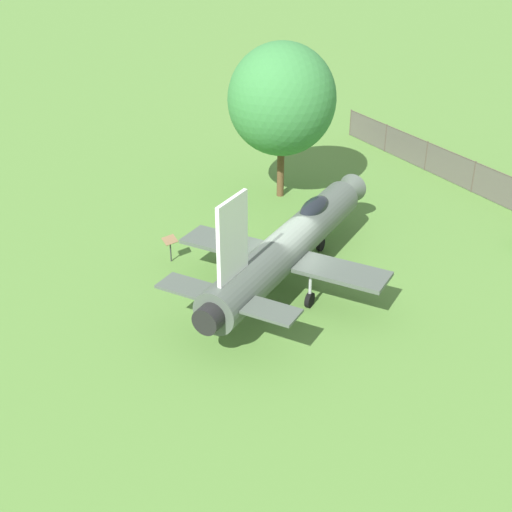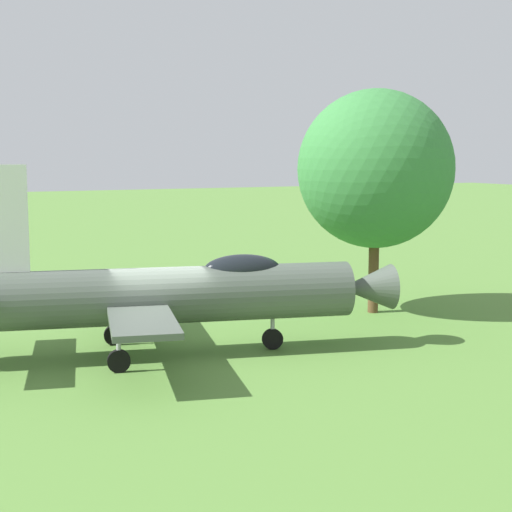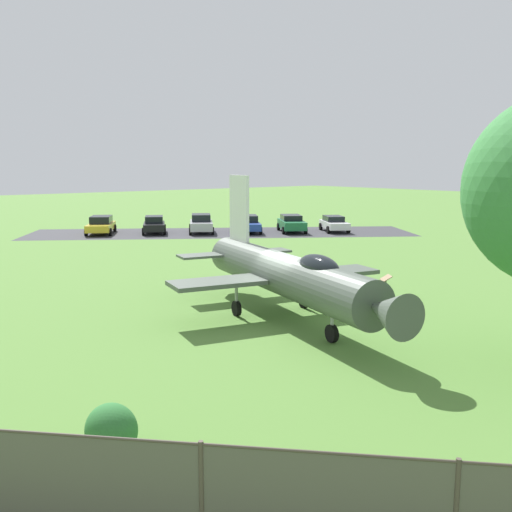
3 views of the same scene
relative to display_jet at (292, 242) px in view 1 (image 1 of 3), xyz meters
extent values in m
plane|color=#568438|center=(-0.35, 0.08, -1.76)|extent=(200.00, 200.00, 0.00)
cylinder|color=#4C564C|center=(-0.35, 0.08, -0.06)|extent=(11.19, 4.16, 1.58)
cone|color=#4C564C|center=(5.64, -1.37, -0.06)|extent=(1.87, 1.68, 1.34)
cylinder|color=black|center=(-6.00, 1.46, -0.06)|extent=(0.81, 1.06, 0.95)
ellipsoid|color=black|center=(2.03, -0.49, 0.61)|extent=(2.35, 1.39, 0.84)
cube|color=white|center=(-4.46, 1.08, 2.15)|extent=(1.78, 0.56, 2.84)
cube|color=#4C564C|center=(-0.30, 2.66, -0.26)|extent=(2.38, 3.72, 0.16)
cube|color=#4C564C|center=(-1.48, -2.22, -0.26)|extent=(2.38, 3.72, 0.16)
cube|color=#4C564C|center=(-4.49, 2.83, 0.10)|extent=(1.49, 2.01, 0.10)
cube|color=#4C564C|center=(-5.29, -0.46, 0.10)|extent=(1.49, 2.01, 0.10)
cylinder|color=#A5A8AD|center=(2.89, -0.70, -0.84)|extent=(0.12, 0.12, 1.24)
cylinder|color=black|center=(2.89, -0.70, -1.46)|extent=(0.63, 0.32, 0.60)
cylinder|color=#A5A8AD|center=(-1.08, 1.80, -0.84)|extent=(0.12, 0.12, 1.24)
cylinder|color=black|center=(-1.08, 1.80, -1.46)|extent=(0.63, 0.32, 0.60)
cylinder|color=#A5A8AD|center=(-1.78, -1.10, -0.84)|extent=(0.12, 0.12, 1.24)
cylinder|color=black|center=(-1.78, -1.10, -1.46)|extent=(0.63, 0.32, 0.60)
cylinder|color=brown|center=(8.56, 2.44, 0.03)|extent=(0.36, 0.36, 3.58)
ellipsoid|color=#387F3D|center=(8.56, 2.44, 3.33)|extent=(5.49, 5.34, 5.53)
cylinder|color=#4C4238|center=(11.64, -7.29, -0.90)|extent=(0.08, 0.08, 1.72)
cylinder|color=#4C4238|center=(14.35, -4.76, -0.90)|extent=(0.08, 0.08, 1.72)
cylinder|color=#4C4238|center=(17.06, -2.23, -0.90)|extent=(0.08, 0.08, 1.72)
cylinder|color=#4C4238|center=(19.78, 0.29, -0.90)|extent=(0.08, 0.08, 1.72)
cylinder|color=#4C4238|center=(10.28, -8.55, -0.10)|extent=(19.04, 17.73, 0.05)
cube|color=#59544C|center=(10.28, -8.55, -0.90)|extent=(19.02, 17.71, 1.65)
cylinder|color=#333333|center=(0.27, 5.31, -1.31)|extent=(0.06, 0.06, 0.90)
cube|color=olive|center=(0.27, 5.31, -0.74)|extent=(0.72, 0.67, 0.25)
camera|label=1|loc=(-22.94, -4.63, 11.78)|focal=46.51mm
camera|label=2|loc=(-7.26, -20.25, 3.84)|focal=54.76mm
camera|label=3|loc=(15.82, -14.32, 4.04)|focal=41.13mm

